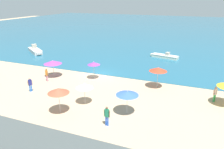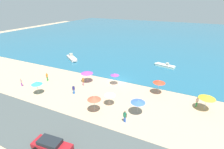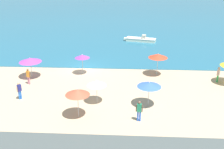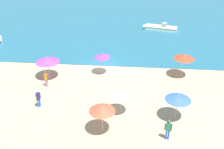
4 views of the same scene
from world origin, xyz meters
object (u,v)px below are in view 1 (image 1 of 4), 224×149
object	(u,v)px
beach_umbrella_4	(94,63)
bather_5	(215,93)
beach_umbrella_2	(127,93)
bather_0	(107,115)
beach_umbrella_3	(84,86)
bather_1	(47,74)
beach_umbrella_5	(53,62)
beach_umbrella_7	(158,69)
beach_umbrella_1	(58,91)
bather_4	(30,84)
skiff_offshore	(165,56)
skiff_nearshore	(35,50)

from	to	relation	value
beach_umbrella_4	bather_5	distance (m)	15.04
beach_umbrella_4	beach_umbrella_2	bearing A→B (deg)	-45.94
beach_umbrella_2	bather_0	world-z (taller)	beach_umbrella_2
beach_umbrella_3	bather_1	distance (m)	8.58
beach_umbrella_4	beach_umbrella_5	world-z (taller)	beach_umbrella_4
beach_umbrella_3	beach_umbrella_7	distance (m)	9.34
beach_umbrella_1	beach_umbrella_5	size ratio (longest dim) A/B	1.05
bather_0	bather_4	size ratio (longest dim) A/B	1.05
beach_umbrella_5	bather_5	xyz separation A→B (m)	(20.49, -0.16, -1.11)
beach_umbrella_1	beach_umbrella_7	size ratio (longest dim) A/B	0.98
beach_umbrella_2	bather_0	xyz separation A→B (m)	(-0.94, -2.65, -1.07)
beach_umbrella_2	skiff_offshore	bearing A→B (deg)	89.52
beach_umbrella_4	bather_0	xyz separation A→B (m)	(6.15, -9.97, -1.13)
bather_1	skiff_nearshore	distance (m)	17.03
beach_umbrella_7	skiff_offshore	distance (m)	14.45
skiff_nearshore	bather_4	bearing A→B (deg)	-51.28
beach_umbrella_1	bather_5	distance (m)	16.06
bather_1	bather_4	size ratio (longest dim) A/B	1.02
beach_umbrella_7	bather_0	size ratio (longest dim) A/B	1.46
beach_umbrella_2	bather_1	xyz separation A→B (m)	(-12.37, 4.10, -1.11)
beach_umbrella_7	bather_1	size ratio (longest dim) A/B	1.51
bather_5	bather_0	bearing A→B (deg)	-136.05
skiff_nearshore	skiff_offshore	world-z (taller)	skiff_nearshore
skiff_nearshore	beach_umbrella_1	bearing A→B (deg)	-44.86
beach_umbrella_7	beach_umbrella_4	bearing A→B (deg)	-179.61
beach_umbrella_4	bather_4	bearing A→B (deg)	-126.96
bather_4	skiff_nearshore	size ratio (longest dim) A/B	0.33
beach_umbrella_1	bather_4	size ratio (longest dim) A/B	1.51
beach_umbrella_4	bather_1	size ratio (longest dim) A/B	1.38
beach_umbrella_2	skiff_nearshore	world-z (taller)	beach_umbrella_2
bather_4	beach_umbrella_4	bearing A→B (deg)	53.04
beach_umbrella_4	beach_umbrella_7	world-z (taller)	beach_umbrella_7
beach_umbrella_2	skiff_nearshore	distance (m)	29.32
beach_umbrella_3	bather_1	xyz separation A→B (m)	(-7.67, 3.72, -1.00)
bather_5	beach_umbrella_7	bearing A→B (deg)	166.12
bather_1	bather_4	xyz separation A→B (m)	(0.29, -3.43, -0.02)
skiff_nearshore	skiff_offshore	xyz separation A→B (m)	(24.63, 5.53, -0.11)
beach_umbrella_4	bather_1	world-z (taller)	beach_umbrella_4
bather_4	skiff_nearshore	xyz separation A→B (m)	(-12.37, 15.43, -0.50)
beach_umbrella_4	beach_umbrella_5	distance (m)	5.74
bather_0	bather_1	bearing A→B (deg)	149.44
beach_umbrella_5	bather_5	size ratio (longest dim) A/B	1.43
beach_umbrella_1	beach_umbrella_3	xyz separation A→B (m)	(1.29, 2.64, -0.32)
bather_1	beach_umbrella_2	bearing A→B (deg)	-18.35
beach_umbrella_5	bather_1	size ratio (longest dim) A/B	1.41
beach_umbrella_2	bather_5	xyz separation A→B (m)	(7.84, 5.81, -1.13)
beach_umbrella_5	bather_0	distance (m)	14.59
bather_0	bather_1	size ratio (longest dim) A/B	1.04
beach_umbrella_3	bather_5	world-z (taller)	beach_umbrella_3
beach_umbrella_1	skiff_offshore	bearing A→B (deg)	75.51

